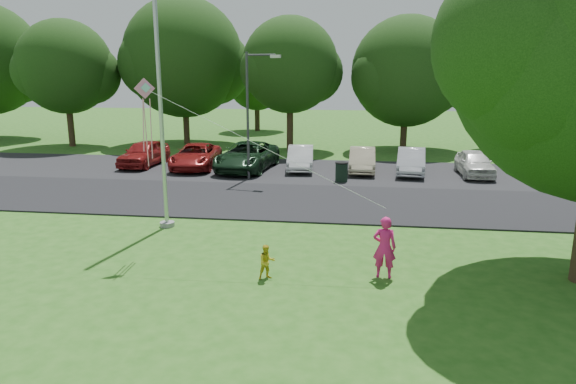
# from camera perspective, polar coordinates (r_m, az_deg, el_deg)

# --- Properties ---
(ground) EXTENTS (120.00, 120.00, 0.00)m
(ground) POSITION_cam_1_polar(r_m,az_deg,el_deg) (12.79, -6.36, -11.02)
(ground) COLOR #275D18
(ground) RESTS_ON ground
(park_road) EXTENTS (60.00, 6.00, 0.06)m
(park_road) POSITION_cam_1_polar(r_m,az_deg,el_deg) (21.15, -0.48, -0.97)
(park_road) COLOR black
(park_road) RESTS_ON ground
(parking_strip) EXTENTS (42.00, 7.00, 0.06)m
(parking_strip) POSITION_cam_1_polar(r_m,az_deg,el_deg) (27.44, 1.46, 2.35)
(parking_strip) COLOR black
(parking_strip) RESTS_ON ground
(flagpole) EXTENTS (0.50, 0.50, 10.00)m
(flagpole) POSITION_cam_1_polar(r_m,az_deg,el_deg) (17.54, -13.99, 9.39)
(flagpole) COLOR #B7BABF
(flagpole) RESTS_ON ground
(street_lamp) EXTENTS (1.71, 0.45, 6.12)m
(street_lamp) POSITION_cam_1_polar(r_m,az_deg,el_deg) (24.81, -4.00, 9.66)
(street_lamp) COLOR #3F3F44
(street_lamp) RESTS_ON ground
(trash_can) EXTENTS (0.63, 0.63, 0.99)m
(trash_can) POSITION_cam_1_polar(r_m,az_deg,el_deg) (24.75, 5.97, 2.18)
(trash_can) COLOR black
(trash_can) RESTS_ON ground
(tree_row) EXTENTS (64.35, 11.94, 10.88)m
(tree_row) POSITION_cam_1_polar(r_m,az_deg,el_deg) (35.54, 5.75, 14.00)
(tree_row) COLOR #332316
(tree_row) RESTS_ON ground
(horizon_trees) EXTENTS (77.46, 7.20, 7.02)m
(horizon_trees) POSITION_cam_1_polar(r_m,az_deg,el_deg) (45.18, 9.38, 11.95)
(horizon_trees) COLOR #332316
(horizon_trees) RESTS_ON ground
(parked_cars) EXTENTS (19.43, 5.53, 1.48)m
(parked_cars) POSITION_cam_1_polar(r_m,az_deg,el_deg) (27.49, -1.32, 3.87)
(parked_cars) COLOR maroon
(parked_cars) RESTS_ON ground
(woman) EXTENTS (0.63, 0.44, 1.64)m
(woman) POSITION_cam_1_polar(r_m,az_deg,el_deg) (13.52, 10.67, -6.05)
(woman) COLOR #D91C71
(woman) RESTS_ON ground
(child_yellow) EXTENTS (0.56, 0.52, 0.92)m
(child_yellow) POSITION_cam_1_polar(r_m,az_deg,el_deg) (13.32, -2.37, -7.78)
(child_yellow) COLOR gold
(child_yellow) RESTS_ON ground
(kite) EXTENTS (6.91, 1.25, 3.21)m
(kite) POSITION_cam_1_polar(r_m,az_deg,el_deg) (14.87, -14.89, 9.08)
(kite) COLOR pink
(kite) RESTS_ON ground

